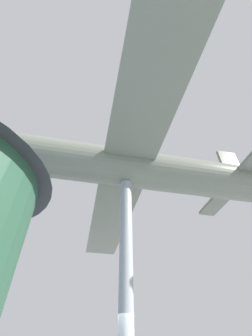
{
  "coord_description": "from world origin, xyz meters",
  "views": [
    {
      "loc": [
        -7.44,
        3.26,
        1.32
      ],
      "look_at": [
        0.0,
        0.0,
        8.49
      ],
      "focal_mm": 24.0,
      "sensor_mm": 36.0,
      "label": 1
    }
  ],
  "objects": [
    {
      "name": "support_pylon_central",
      "position": [
        0.0,
        0.0,
        3.78
      ],
      "size": [
        0.49,
        0.49,
        7.57
      ],
      "color": "#999EA3",
      "rests_on": "ground_plane"
    },
    {
      "name": "suspended_airplane",
      "position": [
        0.04,
        0.19,
        8.5
      ],
      "size": [
        21.92,
        15.22,
        3.18
      ],
      "rotation": [
        0.0,
        0.0,
        -0.21
      ],
      "color": "slate",
      "rests_on": "support_pylon_central"
    }
  ]
}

